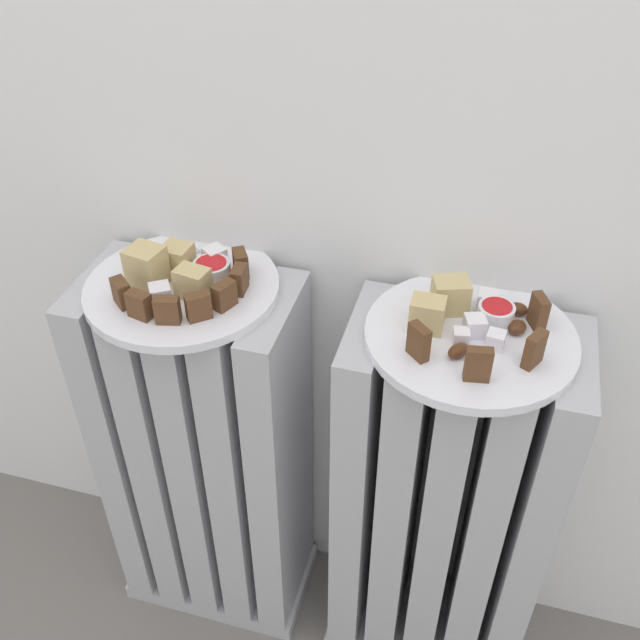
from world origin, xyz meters
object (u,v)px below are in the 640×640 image
Objects in this scene: plate_left at (182,288)px; plate_right at (470,337)px; jam_bowl_left at (212,269)px; jam_bowl_right at (496,314)px; fork at (172,259)px; radiator_right at (440,513)px; radiator_left at (208,461)px.

plate_right is (0.37, 0.00, 0.00)m from plate_left.
plate_right is 5.20× the size of jam_bowl_left.
jam_bowl_right is 0.43m from fork.
plate_right is 0.40m from fork.
jam_bowl_left is at bearing 176.00° from radiator_right.
radiator_right is 0.49m from jam_bowl_left.
radiator_left is at bearing -180.00° from plate_right.
radiator_left is 13.60× the size of jam_bowl_left.
fork reaches higher than plate_right.
jam_bowl_left is 0.56× the size of fork.
radiator_right is at bearing -6.76° from fork.
fork is (-0.03, 0.05, 0.01)m from plate_left.
jam_bowl_right is (0.02, 0.03, 0.36)m from radiator_right.
plate_right is at bearing -4.00° from jam_bowl_left.
plate_left is 0.04m from jam_bowl_left.
radiator_right is 0.36m from jam_bowl_right.
jam_bowl_right is at bearing 0.37° from jam_bowl_left.
plate_left and plate_right have the same top height.
radiator_right is 2.61× the size of plate_right.
jam_bowl_right is at bearing 3.76° from plate_left.
jam_bowl_left is at bearing 35.37° from radiator_left.
jam_bowl_right is (0.02, 0.03, 0.02)m from plate_right.
radiator_right is 2.61× the size of plate_left.
radiator_right is at bearing -133.38° from jam_bowl_right.
radiator_right is 0.53m from fork.
jam_bowl_left reaches higher than radiator_right.
jam_bowl_left reaches higher than radiator_left.
plate_right is at bearing 0.00° from radiator_left.
fork reaches higher than radiator_right.
plate_left is 5.20× the size of jam_bowl_left.
radiator_right is 0.50m from plate_left.
plate_left is (-0.37, 0.00, 0.34)m from radiator_right.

